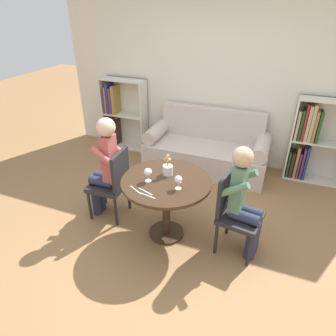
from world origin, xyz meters
The scene contains 16 objects.
ground_plane centered at (0.00, 0.00, 0.00)m, with size 16.00×16.00×0.00m, color olive.
back_wall centered at (0.00, 2.13, 1.35)m, with size 5.20×0.05×2.70m.
round_table centered at (0.00, 0.00, 0.60)m, with size 0.96×0.96×0.74m.
couch centered at (0.00, 1.70, 0.31)m, with size 1.87×0.80×0.92m.
bookshelf_left centered at (-1.69, 1.97, 0.61)m, with size 0.78×0.28×1.23m.
bookshelf_right centered at (1.47, 1.97, 0.61)m, with size 0.78×0.28×1.23m.
chair_left centered at (-0.73, 0.10, 0.49)m, with size 0.44×0.44×0.90m.
chair_right centered at (0.73, 0.08, 0.49)m, with size 0.48×0.48×0.90m.
person_left centered at (-0.81, 0.09, 0.70)m, with size 0.43×0.35×1.29m.
person_right centered at (0.82, 0.05, 0.65)m, with size 0.45×0.38×1.22m.
wine_glass_left centered at (-0.17, -0.09, 0.84)m, with size 0.08×0.08×0.15m.
wine_glass_right centered at (0.17, -0.10, 0.84)m, with size 0.08×0.08×0.15m.
flower_vase centered at (-0.03, 0.11, 0.81)m, with size 0.11×0.11×0.25m.
knife_left_setting centered at (-0.11, -0.28, 0.74)m, with size 0.18×0.08×0.00m.
fork_left_setting centered at (-0.07, -0.33, 0.74)m, with size 0.19×0.05×0.00m.
knife_right_setting centered at (-0.21, -0.29, 0.74)m, with size 0.17×0.10×0.00m.
Camera 1 is at (1.01, -2.48, 2.40)m, focal length 32.00 mm.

